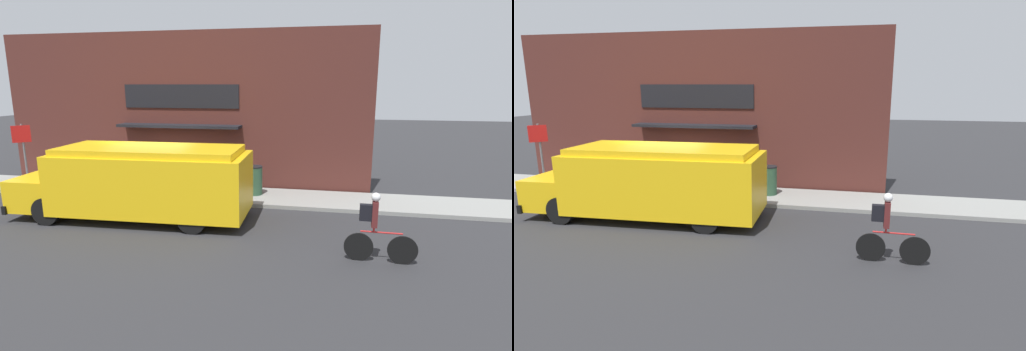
# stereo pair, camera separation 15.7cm
# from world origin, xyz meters

# --- Properties ---
(ground_plane) EXTENTS (70.00, 70.00, 0.00)m
(ground_plane) POSITION_xyz_m (0.00, 0.00, 0.00)
(ground_plane) COLOR #2B2B2D
(sidewalk) EXTENTS (28.00, 2.09, 0.12)m
(sidewalk) POSITION_xyz_m (0.00, 1.04, 0.06)
(sidewalk) COLOR gray
(sidewalk) RESTS_ON ground_plane
(storefront) EXTENTS (14.04, 0.85, 5.70)m
(storefront) POSITION_xyz_m (0.00, 2.25, 2.85)
(storefront) COLOR #4C231E
(storefront) RESTS_ON ground_plane
(school_bus) EXTENTS (6.86, 2.64, 2.12)m
(school_bus) POSITION_xyz_m (0.31, -1.64, 1.12)
(school_bus) COLOR yellow
(school_bus) RESTS_ON ground_plane
(cyclist) EXTENTS (1.56, 0.20, 1.57)m
(cyclist) POSITION_xyz_m (6.67, -3.37, 0.76)
(cyclist) COLOR black
(cyclist) RESTS_ON ground_plane
(stop_sign_post) EXTENTS (0.45, 0.45, 2.33)m
(stop_sign_post) POSITION_xyz_m (-5.24, 0.43, 1.68)
(stop_sign_post) COLOR slate
(stop_sign_post) RESTS_ON sidewalk
(trash_bin) EXTENTS (0.54, 0.54, 0.99)m
(trash_bin) POSITION_xyz_m (3.08, 1.16, 0.62)
(trash_bin) COLOR #2D5138
(trash_bin) RESTS_ON sidewalk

